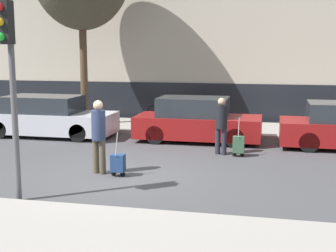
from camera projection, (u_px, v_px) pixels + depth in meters
ground_plane at (116, 175)px, 11.28m from camera, size 80.00×80.00×0.00m
sidewalk_near at (42, 231)px, 7.65m from camera, size 28.00×2.50×0.12m
sidewalk_far at (175, 127)px, 18.01m from camera, size 28.00×3.00×0.12m
parked_car_0 at (47, 117)px, 16.32m from camera, size 4.62×1.77×1.41m
parked_car_1 at (197, 121)px, 15.38m from camera, size 4.10×1.72×1.45m
pedestrian_left at (99, 132)px, 11.28m from camera, size 0.34×0.34×1.80m
trolley_left at (118, 163)px, 11.13m from camera, size 0.34×0.29×1.07m
pedestrian_right at (221, 123)px, 13.38m from camera, size 0.34×0.34×1.64m
trolley_right at (239, 145)px, 13.19m from camera, size 0.34×0.29×1.12m
traffic_light at (9, 62)px, 8.83m from camera, size 0.28×0.47×3.89m
parked_bicycle at (168, 114)px, 18.36m from camera, size 1.77×0.06×0.96m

